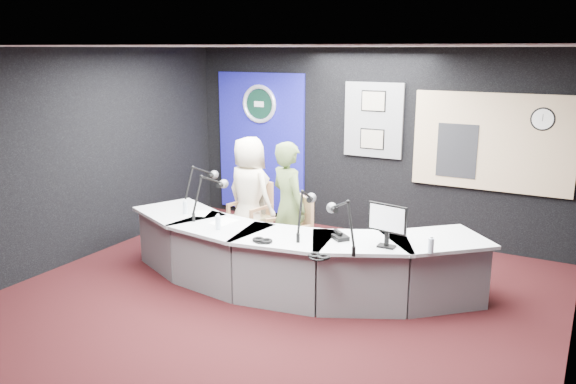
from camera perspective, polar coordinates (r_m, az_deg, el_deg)
The scene contains 32 objects.
ground at distance 6.56m, azimuth -1.86°, elevation -11.07°, with size 6.00×6.00×0.00m, color black.
ceiling at distance 5.94m, azimuth -2.08°, elevation 14.18°, with size 6.00×6.00×0.02m, color silver.
wall_back at distance 8.77m, azimuth 8.11°, elevation 4.82°, with size 6.00×0.02×2.80m, color black.
wall_front at distance 3.95m, azimuth -24.96°, elevation -7.88°, with size 6.00×0.02×2.80m, color black.
wall_left at distance 8.03m, azimuth -20.75°, elevation 3.19°, with size 0.02×6.00×2.80m, color black.
broadcast_desk at distance 6.88m, azimuth 0.10°, elevation -6.46°, with size 4.50×1.90×0.75m, color #B5B8B9, non-canonical shape.
backdrop_panel at distance 9.59m, azimuth -2.69°, elevation 4.82°, with size 1.60×0.05×2.30m, color navy.
agency_seal at distance 9.47m, azimuth -2.86°, elevation 8.67°, with size 0.63×0.63×0.07m, color silver.
seal_center at distance 9.48m, azimuth -2.84°, elevation 8.67°, with size 0.48×0.48×0.01m, color black.
pinboard at distance 8.67m, azimuth 8.43°, elevation 7.04°, with size 0.90×0.04×1.10m, color slate.
framed_photo_upper at distance 8.62m, azimuth 8.43°, elevation 8.87°, with size 0.34×0.02×0.27m, color gray.
framed_photo_lower at distance 8.68m, azimuth 8.29°, elevation 5.19°, with size 0.34×0.02×0.27m, color gray.
booth_window_frame at distance 8.27m, azimuth 19.50°, elevation 4.65°, with size 2.12×0.06×1.32m, color tan.
booth_glow at distance 8.26m, azimuth 19.49°, elevation 4.64°, with size 2.00×0.02×1.20m, color #FFDFA1.
equipment_rack at distance 8.35m, azimuth 16.34°, elevation 3.93°, with size 0.55×0.02×0.75m, color black.
wall_clock at distance 8.13m, azimuth 23.86°, elevation 6.60°, with size 0.28×0.28×0.01m, color white.
armchair_left at distance 8.18m, azimuth -3.80°, elevation -2.07°, with size 0.58×0.58×1.04m, color #A8754C, non-canonical shape.
armchair_right at distance 7.37m, azimuth 0.06°, elevation -4.42°, with size 0.51×0.51×0.90m, color #A8754C, non-canonical shape.
draped_jacket at distance 8.39m, azimuth -3.35°, elevation -0.94°, with size 0.50×0.10×0.70m, color #6C665B.
person_man at distance 8.10m, azimuth -3.83°, elevation -0.15°, with size 0.78×0.51×1.61m, color beige.
person_woman at distance 7.25m, azimuth 0.06°, elevation -1.53°, with size 0.61×0.40×1.68m, color #4E6032.
computer_monitor at distance 6.08m, azimuth 9.81°, elevation -2.55°, with size 0.49×0.03×0.33m, color black.
desk_phone at distance 6.35m, azimuth 5.19°, elevation -4.48°, with size 0.18×0.14×0.04m, color black.
headphones_near at distance 5.80m, azimuth 3.09°, elevation -6.34°, with size 0.23×0.23×0.04m, color black.
headphones_far at distance 6.25m, azimuth -2.55°, elevation -4.79°, with size 0.19×0.19×0.03m, color black.
paper_stack at distance 7.38m, azimuth -8.63°, elevation -2.12°, with size 0.19×0.27×0.00m, color white.
notepad at distance 7.00m, azimuth -6.36°, elevation -2.93°, with size 0.23×0.32×0.00m, color white.
boom_mic_a at distance 7.79m, azimuth -8.70°, elevation 1.01°, with size 0.16×0.74×0.60m, color black, non-canonical shape.
boom_mic_b at distance 7.22m, azimuth -7.82°, elevation 0.01°, with size 0.16×0.74×0.60m, color black, non-canonical shape.
boom_mic_c at distance 6.44m, azimuth 1.69°, elevation -1.60°, with size 0.26×0.72×0.60m, color black, non-canonical shape.
boom_mic_d at distance 6.05m, azimuth 5.41°, elevation -2.68°, with size 0.56×0.55×0.60m, color black, non-canonical shape.
water_bottles at distance 6.44m, azimuth -0.00°, elevation -3.53°, with size 3.17×0.45×0.18m, color silver, non-canonical shape.
Camera 1 is at (3.04, -5.11, 2.79)m, focal length 36.00 mm.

